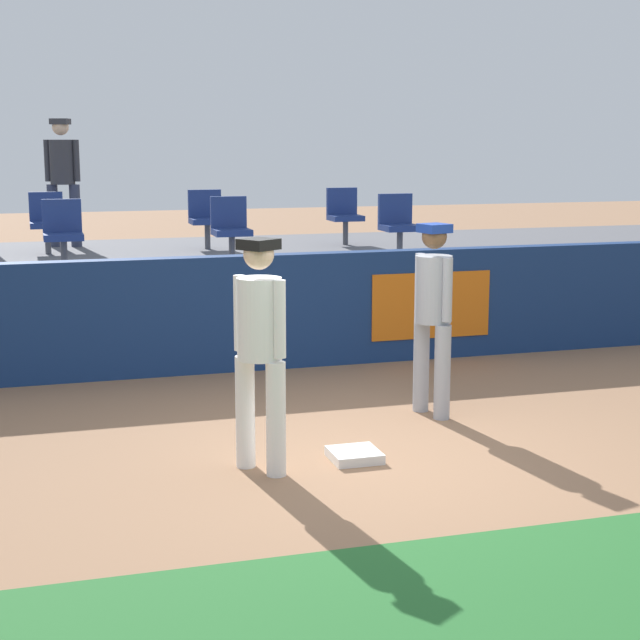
% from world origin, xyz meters
% --- Properties ---
extents(ground_plane, '(60.00, 60.00, 0.00)m').
position_xyz_m(ground_plane, '(0.00, 0.00, 0.00)').
color(ground_plane, '#936B4C').
extents(grass_foreground_strip, '(18.00, 2.80, 0.01)m').
position_xyz_m(grass_foreground_strip, '(0.00, -3.05, 0.00)').
color(grass_foreground_strip, '#26662B').
rests_on(grass_foreground_strip, ground_plane).
extents(first_base, '(0.40, 0.40, 0.08)m').
position_xyz_m(first_base, '(0.01, 0.05, 0.04)').
color(first_base, white).
rests_on(first_base, ground_plane).
extents(player_fielder_home, '(0.49, 0.60, 1.86)m').
position_xyz_m(player_fielder_home, '(-0.80, 0.01, 1.07)').
color(player_fielder_home, white).
rests_on(player_fielder_home, ground_plane).
extents(player_runner_visitor, '(0.43, 0.50, 1.83)m').
position_xyz_m(player_runner_visitor, '(1.15, 1.14, 1.06)').
color(player_runner_visitor, '#9EA3AD').
rests_on(player_runner_visitor, ground_plane).
extents(field_wall, '(18.00, 0.26, 1.32)m').
position_xyz_m(field_wall, '(0.01, 3.52, 0.66)').
color(field_wall, navy).
rests_on(field_wall, ground_plane).
extents(bleacher_platform, '(18.00, 4.80, 1.06)m').
position_xyz_m(bleacher_platform, '(0.00, 6.09, 0.53)').
color(bleacher_platform, '#59595E').
rests_on(bleacher_platform, ground_plane).
extents(seat_back_left, '(0.45, 0.44, 0.84)m').
position_xyz_m(seat_back_left, '(-2.22, 6.76, 1.53)').
color(seat_back_left, '#4C4C51').
rests_on(seat_back_left, bleacher_platform).
extents(seat_front_center, '(0.46, 0.44, 0.84)m').
position_xyz_m(seat_front_center, '(-0.01, 4.96, 1.53)').
color(seat_front_center, '#4C4C51').
rests_on(seat_front_center, bleacher_platform).
extents(seat_front_right, '(0.47, 0.44, 0.84)m').
position_xyz_m(seat_front_right, '(2.26, 4.96, 1.53)').
color(seat_front_right, '#4C4C51').
rests_on(seat_front_right, bleacher_platform).
extents(seat_back_right, '(0.47, 0.44, 0.84)m').
position_xyz_m(seat_back_right, '(2.08, 6.76, 1.53)').
color(seat_back_right, '#4C4C51').
rests_on(seat_back_right, bleacher_platform).
extents(seat_back_center, '(0.48, 0.44, 0.84)m').
position_xyz_m(seat_back_center, '(-0.00, 6.76, 1.53)').
color(seat_back_center, '#4C4C51').
rests_on(seat_back_center, bleacher_platform).
extents(seat_front_left, '(0.47, 0.44, 0.84)m').
position_xyz_m(seat_front_left, '(-2.07, 4.96, 1.53)').
color(seat_front_left, '#4C4C51').
rests_on(seat_front_left, bleacher_platform).
extents(spectator_hooded, '(0.49, 0.45, 1.85)m').
position_xyz_m(spectator_hooded, '(-1.95, 7.62, 2.13)').
color(spectator_hooded, '#33384C').
rests_on(spectator_hooded, bleacher_platform).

